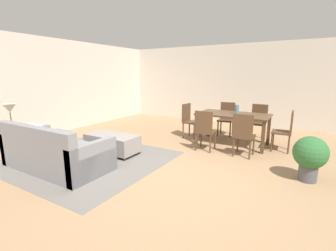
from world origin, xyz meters
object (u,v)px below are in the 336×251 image
dining_chair_far_right (258,120)px  vase_centerpiece (237,110)px  dining_chair_head_west (189,119)px  couch (55,153)px  dining_table (233,117)px  dining_chair_near_left (205,128)px  dining_chair_far_left (227,117)px  table_lamp (10,109)px  dining_chair_head_east (286,129)px  dining_chair_near_right (243,133)px  side_table (13,135)px  potted_plant (310,155)px  ottoman_table (112,143)px

dining_chair_far_right → vase_centerpiece: (-0.36, -0.88, 0.35)m
dining_chair_head_west → couch: bearing=-109.5°
dining_table → dining_chair_near_left: dining_chair_near_left is taller
dining_chair_near_left → dining_chair_far_left: size_ratio=1.00×
table_lamp → dining_chair_head_east: table_lamp is taller
dining_chair_head_west → vase_centerpiece: size_ratio=4.09×
dining_chair_near_right → vase_centerpiece: 0.94m
side_table → dining_chair_far_left: size_ratio=0.64×
dining_table → dining_chair_near_right: 0.96m
dining_chair_near_right → potted_plant: 1.35m
vase_centerpiece → ottoman_table: bearing=-137.2°
couch → dining_chair_far_left: (1.95, 4.05, 0.23)m
ottoman_table → couch: bearing=-104.2°
dining_chair_far_right → table_lamp: bearing=-135.3°
ottoman_table → dining_chair_near_right: (2.52, 1.20, 0.28)m
ottoman_table → dining_chair_head_west: size_ratio=1.28×
couch → dining_table: bearing=53.8°
dining_table → dining_chair_head_east: bearing=1.4°
dining_chair_far_left → dining_chair_head_west: 1.12m
dining_table → dining_chair_far_left: size_ratio=1.83×
dining_chair_near_right → dining_chair_head_east: size_ratio=1.00×
dining_chair_head_east → dining_chair_near_left: bearing=-150.3°
dining_chair_near_left → dining_chair_head_east: bearing=29.7°
couch → potted_plant: bearing=23.7°
couch → dining_chair_head_west: size_ratio=2.21×
dining_chair_far_right → potted_plant: (1.21, -2.29, -0.08)m
side_table → dining_chair_near_left: 4.06m
dining_chair_far_left → dining_chair_far_right: (0.86, -0.00, 0.00)m
dining_chair_far_right → dining_chair_head_east: (0.73, -0.81, 0.00)m
dining_chair_head_east → potted_plant: dining_chair_head_east is taller
couch → dining_chair_head_east: dining_chair_head_east is taller
couch → dining_chair_head_west: (1.15, 3.26, 0.23)m
couch → ottoman_table: (0.30, 1.18, -0.05)m
side_table → dining_chair_head_west: (2.47, 3.29, 0.05)m
dining_chair_far_right → vase_centerpiece: vase_centerpiece is taller
dining_table → dining_chair_near_left: 0.96m
side_table → vase_centerpiece: vase_centerpiece is taller
ottoman_table → dining_chair_far_left: dining_chair_far_left is taller
dining_table → dining_chair_near_left: bearing=-113.9°
dining_table → dining_chair_far_right: 0.96m
ottoman_table → dining_chair_near_right: dining_chair_near_right is taller
ottoman_table → dining_chair_near_left: (1.67, 1.17, 0.28)m
dining_chair_far_left → dining_table: bearing=-64.0°
ottoman_table → dining_chair_head_east: (3.24, 2.07, 0.28)m
ottoman_table → side_table: 2.03m
ottoman_table → dining_chair_head_east: 3.85m
couch → potted_plant: size_ratio=2.74×
table_lamp → dining_chair_near_right: size_ratio=0.57×
couch → dining_table: couch is taller
dining_chair_near_left → dining_chair_head_east: 1.80m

